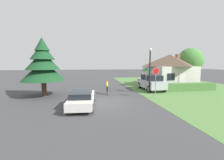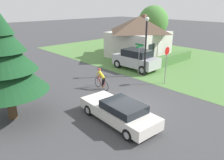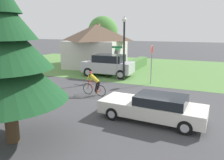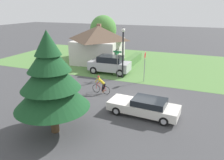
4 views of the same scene
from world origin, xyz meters
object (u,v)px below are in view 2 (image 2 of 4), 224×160
(stop_sign, at_px, (166,58))
(street_lamp, at_px, (146,39))
(conifer_tall_near, at_px, (4,61))
(deciduous_tree_right, at_px, (153,21))
(cyclist, at_px, (101,79))
(cottage_house, at_px, (139,36))
(street_name_sign, at_px, (139,54))
(parked_suv_right, at_px, (136,59))
(sedan_left_lane, at_px, (119,111))

(stop_sign, relative_size, street_lamp, 0.58)
(conifer_tall_near, height_order, deciduous_tree_right, conifer_tall_near)
(stop_sign, bearing_deg, deciduous_tree_right, -141.50)
(cyclist, distance_m, street_lamp, 5.39)
(cyclist, bearing_deg, conifer_tall_near, 94.71)
(cottage_house, relative_size, stop_sign, 2.36)
(street_lamp, height_order, conifer_tall_near, conifer_tall_near)
(cyclist, distance_m, stop_sign, 5.27)
(cottage_house, xyz_separation_m, stop_sign, (-5.70, -7.63, -0.37))
(street_name_sign, bearing_deg, parked_suv_right, 47.90)
(cyclist, height_order, street_lamp, street_lamp)
(cyclist, height_order, conifer_tall_near, conifer_tall_near)
(cyclist, bearing_deg, street_lamp, -88.09)
(sedan_left_lane, relative_size, deciduous_tree_right, 0.83)
(cyclist, height_order, stop_sign, stop_sign)
(sedan_left_lane, height_order, stop_sign, stop_sign)
(stop_sign, height_order, street_name_sign, stop_sign)
(street_name_sign, relative_size, deciduous_tree_right, 0.48)
(deciduous_tree_right, bearing_deg, conifer_tall_near, -163.27)
(street_name_sign, bearing_deg, cyclist, -176.53)
(street_lamp, bearing_deg, conifer_tall_near, 178.82)
(parked_suv_right, height_order, deciduous_tree_right, deciduous_tree_right)
(cottage_house, relative_size, street_lamp, 1.37)
(conifer_tall_near, bearing_deg, stop_sign, -13.48)
(stop_sign, distance_m, street_name_sign, 2.89)
(sedan_left_lane, xyz_separation_m, cyclist, (2.49, 4.37, 0.11))
(stop_sign, xyz_separation_m, deciduous_tree_right, (10.03, 8.89, 1.73))
(sedan_left_lane, distance_m, cyclist, 5.04)
(cottage_house, height_order, deciduous_tree_right, deciduous_tree_right)
(cyclist, relative_size, stop_sign, 0.57)
(cyclist, height_order, parked_suv_right, parked_suv_right)
(street_lamp, xyz_separation_m, deciduous_tree_right, (9.64, 6.51, 0.54))
(conifer_tall_near, distance_m, deciduous_tree_right, 21.83)
(cottage_house, relative_size, conifer_tall_near, 1.18)
(parked_suv_right, height_order, street_lamp, street_lamp)
(cyclist, bearing_deg, parked_suv_right, -69.51)
(street_lamp, bearing_deg, street_name_sign, 112.70)
(street_lamp, relative_size, street_name_sign, 1.82)
(sedan_left_lane, bearing_deg, street_lamp, -56.82)
(stop_sign, bearing_deg, sedan_left_lane, 11.36)
(stop_sign, distance_m, conifer_tall_near, 11.25)
(sedan_left_lane, distance_m, parked_suv_right, 10.22)
(stop_sign, relative_size, street_name_sign, 1.06)
(street_lamp, relative_size, conifer_tall_near, 0.86)
(cyclist, distance_m, parked_suv_right, 6.00)
(cottage_house, relative_size, deciduous_tree_right, 1.20)
(sedan_left_lane, xyz_separation_m, street_name_sign, (7.04, 4.65, 1.31))
(sedan_left_lane, bearing_deg, cottage_house, -49.77)
(conifer_tall_near, bearing_deg, sedan_left_lane, -47.50)
(street_lamp, bearing_deg, cottage_house, 44.65)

